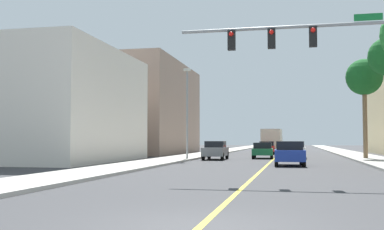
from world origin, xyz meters
The scene contains 15 objects.
ground centered at (0.00, 42.00, 0.00)m, with size 192.00×192.00×0.00m, color #38383A.
sidewalk_left centered at (-7.88, 42.00, 0.07)m, with size 3.28×168.00×0.15m, color #B2ADA3.
sidewalk_right centered at (7.88, 42.00, 0.07)m, with size 3.28×168.00×0.15m, color #9E9B93.
lane_marking_center centered at (0.00, 42.00, 0.00)m, with size 0.16×144.00×0.01m, color yellow.
building_left_near centered at (-18.37, 24.21, 4.22)m, with size 14.53×14.86×8.44m, color silver.
building_left_far centered at (-20.05, 45.52, 5.36)m, with size 17.89×19.98×10.72m, color gray.
traffic_signal_mast centered at (3.42, 10.96, 5.07)m, with size 9.71×0.36×6.56m.
street_lamp centered at (-6.74, 28.50, 4.23)m, with size 0.56×0.28×7.32m.
palm_far centered at (7.48, 32.22, 6.75)m, with size 3.00×3.00×8.21m.
car_gray centered at (-4.69, 30.16, 0.79)m, with size 1.84×4.19×1.54m.
car_white centered at (1.85, 34.38, 0.78)m, with size 1.88×4.52×1.52m.
car_green centered at (-1.00, 33.53, 0.73)m, with size 1.90×4.07×1.40m.
car_red centered at (-1.32, 45.63, 0.75)m, with size 1.88×3.99×1.46m.
car_blue centered at (1.43, 21.95, 0.79)m, with size 2.00×3.96×1.56m.
delivery_truck centered at (-1.06, 53.31, 1.61)m, with size 2.53×7.85×3.00m.
Camera 1 is at (1.77, -8.83, 1.65)m, focal length 44.20 mm.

